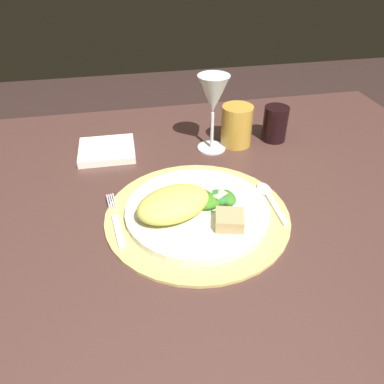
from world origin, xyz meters
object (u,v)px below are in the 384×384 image
Objects in this scene: dinner_plate at (197,211)px; amber_tumbler at (237,126)px; dark_tumbler at (275,124)px; dining_table at (220,256)px; wine_glass at (213,97)px; spoon at (268,195)px; fork at (116,222)px; napkin at (107,150)px.

amber_tumbler is (0.15, 0.26, 0.04)m from dinner_plate.
amber_tumbler reaches higher than dark_tumbler.
dining_table is at bearing -112.39° from amber_tumbler.
amber_tumbler is (0.06, 0.01, -0.08)m from wine_glass.
spoon reaches higher than dining_table.
spoon is 0.23m from amber_tumbler.
dark_tumbler is (0.10, 0.00, -0.01)m from amber_tumbler.
spoon is at bearing -113.79° from dark_tumbler.
fork is 0.36m from wine_glass.
napkin is (-0.31, 0.24, -0.00)m from spoon.
dining_table is 4.41× the size of dinner_plate.
napkin is 1.32× the size of amber_tumbler.
dining_table is 0.31m from amber_tumbler.
dinner_plate is at bearing -1.32° from fork.
dinner_plate is 1.72× the size of fork.
fork is at bearing -134.40° from wine_glass.
fork is 1.80× the size of dark_tumbler.
dinner_plate reaches higher than dining_table.
napkin reaches higher than dining_table.
napkin is at bearing 178.54° from dark_tumbler.
dinner_plate reaches higher than napkin.
dark_tumbler is at bearing 46.00° from dinner_plate.
wine_glass is 0.19m from dark_tumbler.
napkin is at bearing 132.75° from dining_table.
wine_glass is (0.24, 0.24, 0.12)m from fork.
fork reaches higher than dining_table.
dark_tumbler is at bearing 2.04° from amber_tumbler.
wine_glass reaches higher than fork.
spoon is (0.30, 0.02, 0.00)m from fork.
wine_glass is at bearing -6.00° from napkin.
dinner_plate is 0.36m from dark_tumbler.
dark_tumbler is (0.10, 0.23, 0.03)m from spoon.
dark_tumbler is (0.25, 0.26, 0.03)m from dinner_plate.
napkin is 0.31m from amber_tumbler.
dark_tumbler reaches higher than fork.
wine_glass reaches higher than amber_tumbler.
wine_glass reaches higher than napkin.
amber_tumbler is (0.30, 0.25, 0.04)m from fork.
wine_glass is (0.09, 0.24, 0.12)m from dinner_plate.
dinner_plate is 1.95× the size of spoon.
amber_tumbler reaches higher than dining_table.
amber_tumbler reaches higher than fork.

